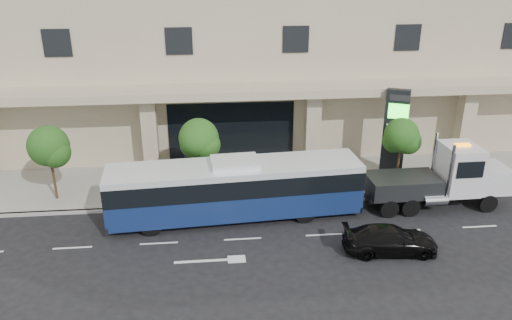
{
  "coord_description": "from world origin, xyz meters",
  "views": [
    {
      "loc": [
        -1.41,
        -22.28,
        12.67
      ],
      "look_at": [
        0.99,
        2.0,
        2.66
      ],
      "focal_mm": 35.0,
      "sensor_mm": 36.0,
      "label": 1
    }
  ],
  "objects_px": {
    "black_sedan": "(390,240)",
    "signage_pylon": "(395,133)",
    "tow_truck": "(444,179)",
    "city_bus": "(235,188)"
  },
  "relations": [
    {
      "from": "black_sedan",
      "to": "tow_truck",
      "type": "bearing_deg",
      "value": -41.79
    },
    {
      "from": "city_bus",
      "to": "signage_pylon",
      "type": "bearing_deg",
      "value": 19.14
    },
    {
      "from": "signage_pylon",
      "to": "black_sedan",
      "type": "bearing_deg",
      "value": -84.99
    },
    {
      "from": "black_sedan",
      "to": "signage_pylon",
      "type": "bearing_deg",
      "value": -15.53
    },
    {
      "from": "city_bus",
      "to": "signage_pylon",
      "type": "height_order",
      "value": "signage_pylon"
    },
    {
      "from": "city_bus",
      "to": "tow_truck",
      "type": "xyz_separation_m",
      "value": [
        11.2,
        0.18,
        -0.05
      ]
    },
    {
      "from": "city_bus",
      "to": "black_sedan",
      "type": "height_order",
      "value": "city_bus"
    },
    {
      "from": "black_sedan",
      "to": "signage_pylon",
      "type": "relative_size",
      "value": 0.8
    },
    {
      "from": "signage_pylon",
      "to": "tow_truck",
      "type": "bearing_deg",
      "value": -46.11
    },
    {
      "from": "black_sedan",
      "to": "signage_pylon",
      "type": "xyz_separation_m",
      "value": [
        2.95,
        8.18,
        2.26
      ]
    }
  ]
}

